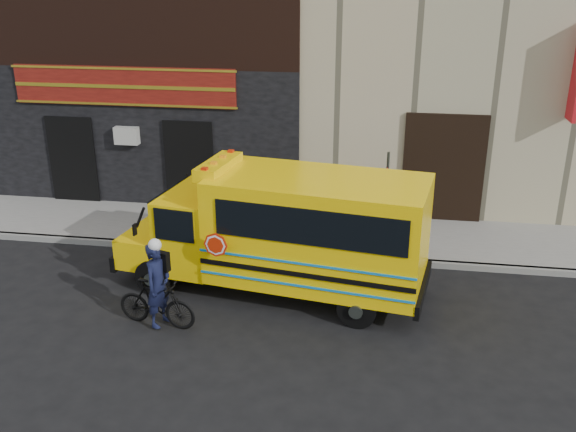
# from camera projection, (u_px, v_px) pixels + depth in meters

# --- Properties ---
(ground) EXTENTS (120.00, 120.00, 0.00)m
(ground) POSITION_uv_depth(u_px,v_px,m) (263.00, 308.00, 13.73)
(ground) COLOR black
(ground) RESTS_ON ground
(curb) EXTENTS (40.00, 0.20, 0.15)m
(curb) POSITION_uv_depth(u_px,v_px,m) (283.00, 254.00, 16.09)
(curb) COLOR gray
(curb) RESTS_ON ground
(sidewalk) EXTENTS (40.00, 3.00, 0.15)m
(sidewalk) POSITION_uv_depth(u_px,v_px,m) (292.00, 231.00, 17.47)
(sidewalk) COLOR slate
(sidewalk) RESTS_ON ground
(school_bus) EXTENTS (7.15, 3.17, 2.92)m
(school_bus) POSITION_uv_depth(u_px,v_px,m) (288.00, 230.00, 13.84)
(school_bus) COLOR black
(school_bus) RESTS_ON ground
(sign_pole) EXTENTS (0.08, 0.25, 2.89)m
(sign_pole) POSITION_uv_depth(u_px,v_px,m) (385.00, 205.00, 14.98)
(sign_pole) COLOR #3C443E
(sign_pole) RESTS_ON ground
(bicycle) EXTENTS (1.74, 0.73, 1.01)m
(bicycle) POSITION_uv_depth(u_px,v_px,m) (156.00, 303.00, 12.88)
(bicycle) COLOR black
(bicycle) RESTS_ON ground
(cyclist) EXTENTS (0.60, 0.74, 1.76)m
(cyclist) POSITION_uv_depth(u_px,v_px,m) (158.00, 287.00, 12.72)
(cyclist) COLOR black
(cyclist) RESTS_ON ground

